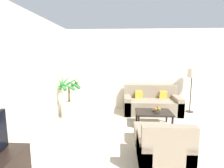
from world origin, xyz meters
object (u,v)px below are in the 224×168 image
at_px(fruit_bowl, 157,111).
at_px(potted_palm, 69,102).
at_px(coffee_table, 154,113).
at_px(armchair, 163,151).
at_px(apple_green, 159,109).
at_px(sofa_loveseat, 152,104).
at_px(ottoman, 151,134).
at_px(orange_fruit, 156,109).
at_px(apple_red, 157,108).
at_px(floor_lamp, 192,76).

bearing_deg(fruit_bowl, potted_palm, 169.05).
distance_m(coffee_table, armchair, 1.73).
bearing_deg(fruit_bowl, apple_green, -45.41).
bearing_deg(coffee_table, fruit_bowl, 12.08).
xyz_separation_m(sofa_loveseat, ottoman, (-0.35, -1.97, -0.11)).
height_order(fruit_bowl, orange_fruit, orange_fruit).
distance_m(potted_palm, ottoman, 2.57).
distance_m(sofa_loveseat, orange_fruit, 1.12).
distance_m(sofa_loveseat, apple_red, 1.04).
height_order(coffee_table, fruit_bowl, fruit_bowl).
xyz_separation_m(potted_palm, sofa_loveseat, (2.49, 0.58, -0.18)).
distance_m(coffee_table, orange_fruit, 0.14).
relative_size(floor_lamp, orange_fruit, 19.62).
height_order(coffee_table, apple_green, apple_green).
relative_size(floor_lamp, armchair, 1.74).
xyz_separation_m(coffee_table, armchair, (-0.16, -1.73, -0.06)).
distance_m(potted_palm, orange_fruit, 2.47).
bearing_deg(apple_green, potted_palm, 168.13).
distance_m(floor_lamp, apple_green, 1.93).
bearing_deg(potted_palm, orange_fruit, -12.23).
bearing_deg(potted_palm, ottoman, -32.96).
bearing_deg(coffee_table, floor_lamp, 41.30).
xyz_separation_m(coffee_table, orange_fruit, (0.05, -0.03, 0.13)).
height_order(floor_lamp, apple_green, floor_lamp).
relative_size(apple_green, ottoman, 0.10).
xyz_separation_m(potted_palm, apple_green, (2.49, -0.52, -0.00)).
relative_size(apple_red, armchair, 0.10).
bearing_deg(ottoman, armchair, -85.75).
xyz_separation_m(apple_red, armchair, (-0.25, -1.77, -0.20)).
bearing_deg(armchair, ottoman, 94.25).
bearing_deg(coffee_table, armchair, -95.14).
xyz_separation_m(floor_lamp, armchair, (-1.55, -2.95, -0.91)).
distance_m(fruit_bowl, apple_green, 0.09).
bearing_deg(sofa_loveseat, coffee_table, -97.00).
relative_size(orange_fruit, ottoman, 0.11).
xyz_separation_m(floor_lamp, coffee_table, (-1.40, -1.23, -0.85)).
distance_m(coffee_table, fruit_bowl, 0.11).
distance_m(floor_lamp, ottoman, 2.85).
bearing_deg(potted_palm, sofa_loveseat, 13.15).
xyz_separation_m(armchair, ottoman, (-0.06, 0.82, -0.09)).
distance_m(potted_palm, fruit_bowl, 2.49).
bearing_deg(coffee_table, orange_fruit, -34.83).
height_order(floor_lamp, apple_red, floor_lamp).
bearing_deg(apple_green, floor_lamp, 44.89).
height_order(potted_palm, coffee_table, potted_palm).
bearing_deg(apple_red, ottoman, -108.32).
bearing_deg(apple_red, floor_lamp, 42.32).
xyz_separation_m(floor_lamp, fruit_bowl, (-1.32, -1.21, -0.78)).
relative_size(sofa_loveseat, armchair, 2.15).
height_order(floor_lamp, coffee_table, floor_lamp).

